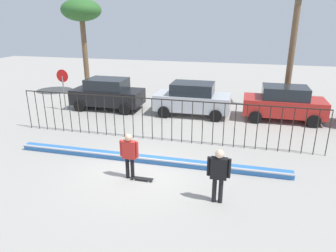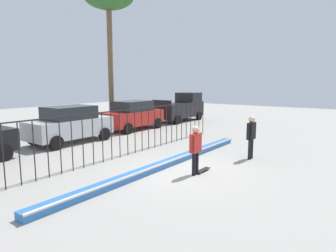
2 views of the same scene
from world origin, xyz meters
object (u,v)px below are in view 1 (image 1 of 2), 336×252
at_px(skateboard, 142,179).
at_px(palm_tree_short, 82,13).
at_px(camera_operator, 219,171).
at_px(parked_car_black, 108,94).
at_px(parked_car_silver, 192,99).
at_px(parked_car_red, 284,103).
at_px(stop_sign, 63,84).
at_px(skateboarder, 129,152).

distance_m(skateboard, palm_tree_short, 14.74).
bearing_deg(palm_tree_short, camera_operator, -48.13).
xyz_separation_m(parked_car_black, parked_car_silver, (5.29, 0.02, 0.00)).
xyz_separation_m(skateboard, parked_car_red, (5.42, 8.32, 0.91)).
bearing_deg(skateboard, palm_tree_short, 142.56).
bearing_deg(camera_operator, parked_car_silver, -77.22).
relative_size(parked_car_black, parked_car_silver, 1.00).
distance_m(skateboard, parked_car_red, 9.97).
distance_m(skateboard, camera_operator, 2.96).
xyz_separation_m(parked_car_silver, stop_sign, (-7.73, -0.93, 0.64)).
bearing_deg(parked_car_red, parked_car_black, -175.20).
distance_m(skateboarder, camera_operator, 3.23).
bearing_deg(parked_car_silver, camera_operator, -71.62).
distance_m(skateboarder, skateboard, 1.05).
bearing_deg(skateboard, skateboarder, -168.41).
height_order(parked_car_black, parked_car_red, same).
bearing_deg(camera_operator, parked_car_black, -50.97).
xyz_separation_m(parked_car_black, stop_sign, (-2.43, -0.91, 0.64)).
relative_size(skateboard, stop_sign, 0.32).
distance_m(skateboard, parked_car_silver, 8.11).
relative_size(parked_car_silver, stop_sign, 1.72).
bearing_deg(stop_sign, camera_operator, -37.99).
relative_size(parked_car_silver, palm_tree_short, 0.65).
relative_size(skateboard, parked_car_black, 0.19).
height_order(skateboarder, parked_car_red, parked_car_red).
xyz_separation_m(skateboard, camera_operator, (2.69, -0.71, 1.00)).
distance_m(parked_car_black, stop_sign, 2.68).
relative_size(skateboarder, parked_car_red, 0.39).
bearing_deg(stop_sign, palm_tree_short, 97.92).
height_order(parked_car_silver, parked_car_red, same).
bearing_deg(palm_tree_short, skateboard, -54.58).
height_order(skateboard, camera_operator, camera_operator).
height_order(skateboard, palm_tree_short, palm_tree_short).
height_order(parked_car_silver, stop_sign, stop_sign).
height_order(camera_operator, parked_car_silver, parked_car_silver).
bearing_deg(camera_operator, skateboard, -16.79).
bearing_deg(palm_tree_short, parked_car_black, -45.76).
relative_size(camera_operator, parked_car_red, 0.41).
bearing_deg(parked_car_silver, stop_sign, -169.50).
relative_size(camera_operator, palm_tree_short, 0.27).
height_order(camera_operator, stop_sign, stop_sign).
bearing_deg(parked_car_red, skateboarder, -122.13).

